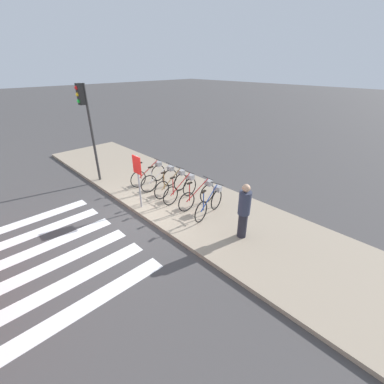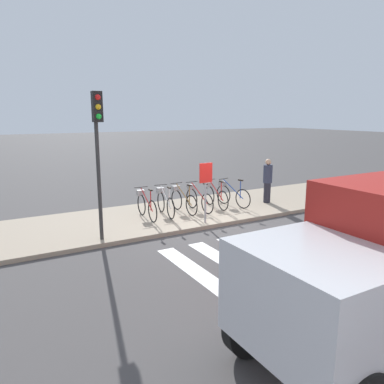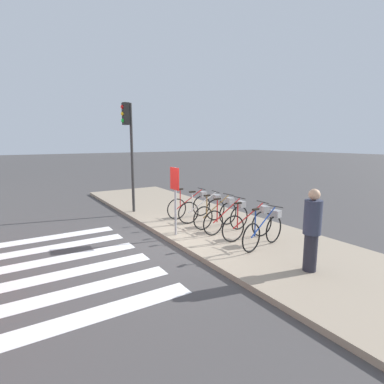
# 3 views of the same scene
# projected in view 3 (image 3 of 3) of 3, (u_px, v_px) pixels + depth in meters

# --- Properties ---
(ground_plane) EXTENTS (120.00, 120.00, 0.00)m
(ground_plane) POSITION_uv_depth(u_px,v_px,m) (171.00, 244.00, 7.90)
(ground_plane) COLOR #423F3F
(sidewalk) EXTENTS (17.20, 3.65, 0.12)m
(sidewalk) POSITION_uv_depth(u_px,v_px,m) (225.00, 231.00, 8.85)
(sidewalk) COLOR gray
(sidewalk) RESTS_ON ground_plane
(parked_bicycle_0) EXTENTS (0.46, 1.67, 1.03)m
(parked_bicycle_0) POSITION_uv_depth(u_px,v_px,m) (192.00, 204.00, 10.10)
(parked_bicycle_0) COLOR black
(parked_bicycle_0) RESTS_ON sidewalk
(parked_bicycle_1) EXTENTS (0.46, 1.66, 1.03)m
(parked_bicycle_1) POSITION_uv_depth(u_px,v_px,m) (205.00, 208.00, 9.55)
(parked_bicycle_1) COLOR black
(parked_bicycle_1) RESTS_ON sidewalk
(parked_bicycle_2) EXTENTS (0.46, 1.67, 1.03)m
(parked_bicycle_2) POSITION_uv_depth(u_px,v_px,m) (218.00, 212.00, 8.99)
(parked_bicycle_2) COLOR black
(parked_bicycle_2) RESTS_ON sidewalk
(parked_bicycle_3) EXTENTS (0.46, 1.67, 1.03)m
(parked_bicycle_3) POSITION_uv_depth(u_px,v_px,m) (229.00, 216.00, 8.48)
(parked_bicycle_3) COLOR black
(parked_bicycle_3) RESTS_ON sidewalk
(parked_bicycle_4) EXTENTS (0.46, 1.67, 1.03)m
(parked_bicycle_4) POSITION_uv_depth(u_px,v_px,m) (251.00, 222.00, 7.89)
(parked_bicycle_4) COLOR black
(parked_bicycle_4) RESTS_ON sidewalk
(parked_bicycle_5) EXTENTS (0.51, 1.64, 1.03)m
(parked_bicycle_5) POSITION_uv_depth(u_px,v_px,m) (265.00, 229.00, 7.30)
(parked_bicycle_5) COLOR black
(parked_bicycle_5) RESTS_ON sidewalk
(pedestrian) EXTENTS (0.34, 0.34, 1.66)m
(pedestrian) POSITION_uv_depth(u_px,v_px,m) (312.00, 229.00, 5.86)
(pedestrian) COLOR #23232D
(pedestrian) RESTS_ON sidewalk
(traffic_light) EXTENTS (0.24, 0.40, 3.86)m
(traffic_light) POSITION_uv_depth(u_px,v_px,m) (128.00, 135.00, 10.49)
(traffic_light) COLOR #2D2D2D
(traffic_light) RESTS_ON sidewalk
(sign_post) EXTENTS (0.44, 0.07, 1.86)m
(sign_post) POSITION_uv_depth(u_px,v_px,m) (175.00, 189.00, 8.06)
(sign_post) COLOR #99999E
(sign_post) RESTS_ON sidewalk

